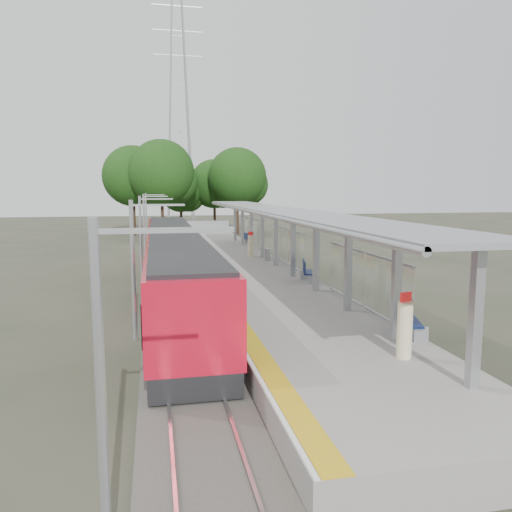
% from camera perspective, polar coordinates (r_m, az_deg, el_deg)
% --- Properties ---
extents(ground, '(200.00, 200.00, 0.00)m').
position_cam_1_polar(ground, '(14.65, 11.81, -15.81)').
color(ground, '#474438').
rests_on(ground, ground).
extents(trackbed, '(3.00, 70.00, 0.24)m').
position_cam_1_polar(trackbed, '(32.81, -9.71, -2.43)').
color(trackbed, '#59544C').
rests_on(trackbed, ground).
extents(platform, '(6.00, 50.00, 1.00)m').
position_cam_1_polar(platform, '(33.19, -1.94, -1.54)').
color(platform, gray).
rests_on(platform, ground).
extents(tactile_strip, '(0.60, 50.00, 0.02)m').
position_cam_1_polar(tactile_strip, '(32.79, -6.34, -0.79)').
color(tactile_strip, gold).
rests_on(tactile_strip, platform).
extents(end_fence, '(6.00, 0.10, 1.20)m').
position_cam_1_polar(end_fence, '(57.67, -6.10, 3.42)').
color(end_fence, '#9EA0A5').
rests_on(end_fence, platform).
extents(train, '(2.74, 27.60, 3.62)m').
position_cam_1_polar(train, '(26.41, -9.35, -0.61)').
color(train, black).
rests_on(train, ground).
extents(canopy, '(3.27, 38.00, 3.66)m').
position_cam_1_polar(canopy, '(29.40, 2.38, 4.52)').
color(canopy, '#9EA0A5').
rests_on(canopy, platform).
extents(pylon, '(8.00, 4.00, 38.00)m').
position_cam_1_polar(pylon, '(86.44, -8.82, 16.33)').
color(pylon, '#9EA0A5').
rests_on(pylon, ground).
extents(tree_cluster, '(20.57, 13.57, 11.72)m').
position_cam_1_polar(tree_cluster, '(64.48, -8.27, 8.79)').
color(tree_cluster, '#382316').
rests_on(tree_cluster, ground).
extents(catenary_masts, '(2.08, 48.16, 5.40)m').
position_cam_1_polar(catenary_masts, '(31.45, -12.89, 2.19)').
color(catenary_masts, '#9EA0A5').
rests_on(catenary_masts, ground).
extents(bench_near, '(0.99, 1.76, 1.15)m').
position_cam_1_polar(bench_near, '(17.17, 16.98, -6.81)').
color(bench_near, '#0F1C4E').
rests_on(bench_near, platform).
extents(bench_mid, '(0.88, 1.70, 1.12)m').
position_cam_1_polar(bench_mid, '(26.16, 5.77, -1.65)').
color(bench_mid, '#0F1C4E').
rests_on(bench_mid, platform).
extents(bench_far, '(0.54, 1.43, 0.96)m').
position_cam_1_polar(bench_far, '(44.31, -1.00, 2.08)').
color(bench_far, '#0F1C4E').
rests_on(bench_far, platform).
extents(info_pillar_near, '(0.43, 0.43, 1.92)m').
position_cam_1_polar(info_pillar_near, '(14.94, 16.62, -8.06)').
color(info_pillar_near, beige).
rests_on(info_pillar_near, platform).
extents(info_pillar_far, '(0.40, 0.40, 1.79)m').
position_cam_1_polar(info_pillar_far, '(35.65, -0.61, 1.17)').
color(info_pillar_far, beige).
rests_on(info_pillar_far, platform).
extents(litter_bin, '(0.52, 0.52, 0.83)m').
position_cam_1_polar(litter_bin, '(33.63, 1.30, 0.15)').
color(litter_bin, '#9EA0A5').
rests_on(litter_bin, platform).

